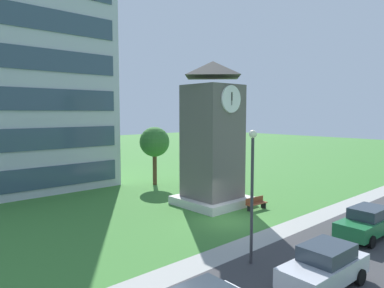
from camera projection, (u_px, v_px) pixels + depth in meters
name	position (u px, v px, depth m)	size (l,w,h in m)	color
ground_plane	(226.00, 221.00, 22.53)	(160.00, 160.00, 0.00)	#3D7A33
street_asphalt	(348.00, 259.00, 16.76)	(120.00, 7.20, 0.01)	#38383A
kerb_strip	(271.00, 235.00, 20.01)	(120.00, 1.60, 0.01)	#9E9E99
office_building	(5.00, 65.00, 31.47)	(16.64, 11.30, 22.40)	#B7BCC6
clock_tower	(213.00, 141.00, 26.29)	(4.73, 4.73, 10.70)	#605B56
park_bench	(256.00, 203.00, 25.21)	(1.83, 0.61, 0.88)	brown
street_lamp	(252.00, 182.00, 15.95)	(0.36, 0.36, 6.16)	#333338
tree_near_tower	(155.00, 142.00, 33.70)	(2.86, 2.86, 5.58)	#513823
parked_car_silver	(324.00, 266.00, 14.00)	(4.26, 2.06, 1.69)	silver
parked_car_green	(367.00, 222.00, 19.56)	(4.42, 2.04, 1.69)	#1E6B38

